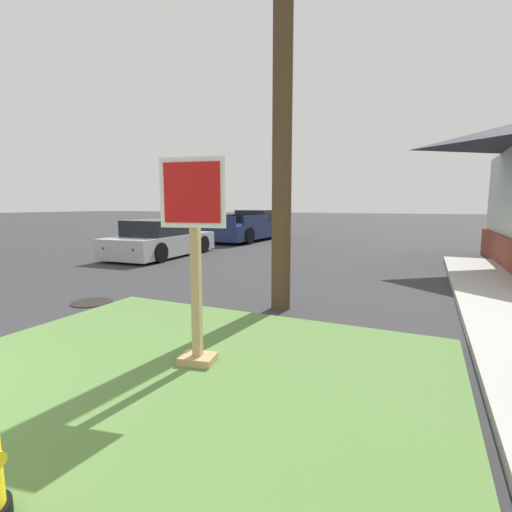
{
  "coord_description": "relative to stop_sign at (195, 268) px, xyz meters",
  "views": [
    {
      "loc": [
        4.45,
        -0.78,
        1.75
      ],
      "look_at": [
        1.97,
        4.63,
        0.93
      ],
      "focal_mm": 26.1,
      "sensor_mm": 36.0,
      "label": 1
    }
  ],
  "objects": [
    {
      "name": "pickup_truck_navy",
      "position": [
        -5.84,
        13.48,
        -0.48
      ],
      "size": [
        2.17,
        5.66,
        1.48
      ],
      "color": "#19234C",
      "rests_on": "ground"
    },
    {
      "name": "grass_corner_patch",
      "position": [
        -0.06,
        -0.54,
        -1.06
      ],
      "size": [
        5.3,
        4.94,
        0.08
      ],
      "primitive_type": "cube",
      "color": "#567F3D",
      "rests_on": "ground"
    },
    {
      "name": "utility_pole",
      "position": [
        -0.04,
        2.59,
        3.68
      ],
      "size": [
        1.74,
        0.32,
        9.22
      ],
      "color": "#4C3823",
      "rests_on": "ground"
    },
    {
      "name": "parked_sedan_silver",
      "position": [
        -6.08,
        6.96,
        -0.56
      ],
      "size": [
        2.1,
        4.33,
        1.25
      ],
      "color": "#ADB2B7",
      "rests_on": "ground"
    },
    {
      "name": "manhole_cover",
      "position": [
        -3.25,
        1.52,
        -1.09
      ],
      "size": [
        0.7,
        0.7,
        0.02
      ],
      "primitive_type": "cylinder",
      "color": "black",
      "rests_on": "ground"
    },
    {
      "name": "stop_sign",
      "position": [
        0.0,
        0.0,
        0.0
      ],
      "size": [
        0.68,
        0.34,
        2.13
      ],
      "color": "tan",
      "rests_on": "grass_corner_patch"
    }
  ]
}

